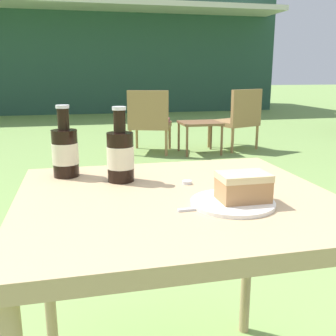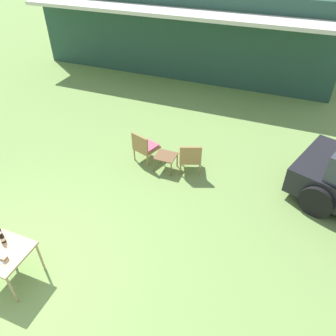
{
  "view_description": "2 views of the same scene",
  "coord_description": "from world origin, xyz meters",
  "views": [
    {
      "loc": [
        -0.25,
        -0.98,
        1.05
      ],
      "look_at": [
        0.0,
        0.1,
        0.78
      ],
      "focal_mm": 42.0,
      "sensor_mm": 36.0,
      "label": 1
    },
    {
      "loc": [
        3.81,
        -2.17,
        5.11
      ],
      "look_at": [
        1.79,
        2.9,
        0.9
      ],
      "focal_mm": 35.0,
      "sensor_mm": 36.0,
      "label": 2
    }
  ],
  "objects": [
    {
      "name": "patio_table",
      "position": [
        0.0,
        0.0,
        0.66
      ],
      "size": [
        0.84,
        0.77,
        0.73
      ],
      "color": "tan",
      "rests_on": "ground_plane"
    },
    {
      "name": "loose_bottle_cap",
      "position": [
        0.06,
        0.09,
        0.73
      ],
      "size": [
        0.03,
        0.03,
        0.01
      ],
      "color": "silver",
      "rests_on": "patio_table"
    },
    {
      "name": "garden_side_table",
      "position": [
        1.31,
        3.93,
        0.37
      ],
      "size": [
        0.51,
        0.47,
        0.42
      ],
      "color": "brown",
      "rests_on": "ground_plane"
    },
    {
      "name": "cola_bottle_far",
      "position": [
        -0.29,
        0.27,
        0.81
      ],
      "size": [
        0.08,
        0.08,
        0.22
      ],
      "color": "black",
      "rests_on": "patio_table"
    },
    {
      "name": "cake_on_plate",
      "position": [
        0.13,
        -0.11,
        0.76
      ],
      "size": [
        0.21,
        0.21,
        0.08
      ],
      "color": "white",
      "rests_on": "patio_table"
    },
    {
      "name": "cabin_building",
      "position": [
        -0.58,
        10.96,
        1.58
      ],
      "size": [
        11.44,
        4.36,
        3.13
      ],
      "color": "#284C3D",
      "rests_on": "ground_plane"
    },
    {
      "name": "fork",
      "position": [
        0.05,
        -0.13,
        0.73
      ],
      "size": [
        0.16,
        0.02,
        0.01
      ],
      "color": "silver",
      "rests_on": "patio_table"
    },
    {
      "name": "wicker_chair_plain",
      "position": [
        1.9,
        4.07,
        0.45
      ],
      "size": [
        0.68,
        0.69,
        0.83
      ],
      "rotation": [
        0.0,
        0.0,
        3.51
      ],
      "color": "#9E7547",
      "rests_on": "ground_plane"
    },
    {
      "name": "cola_bottle_near",
      "position": [
        -0.13,
        0.17,
        0.81
      ],
      "size": [
        0.08,
        0.08,
        0.22
      ],
      "color": "black",
      "rests_on": "patio_table"
    },
    {
      "name": "wicker_chair_cushioned",
      "position": [
        0.68,
        4.09,
        0.44
      ],
      "size": [
        0.66,
        0.67,
        0.83
      ],
      "rotation": [
        0.0,
        0.0,
        2.82
      ],
      "color": "#9E7547",
      "rests_on": "ground_plane"
    }
  ]
}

